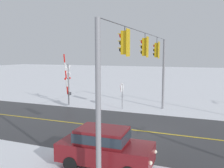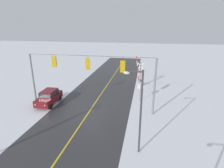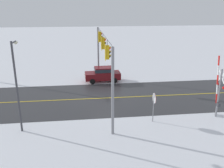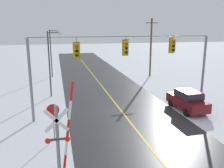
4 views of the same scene
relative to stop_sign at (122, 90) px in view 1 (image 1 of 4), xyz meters
name	(u,v)px [view 1 (image 1 of 4)]	position (x,y,z in m)	size (l,w,h in m)	color
ground_plane	(144,131)	(5.48, 3.38, -1.71)	(160.00, 160.00, 0.00)	white
signal_span	(145,65)	(5.56, 3.37, 2.55)	(14.20, 0.47, 6.22)	gray
stop_sign	(122,90)	(0.00, 0.00, 0.00)	(0.80, 0.09, 2.35)	gray
railroad_crossing	(68,81)	(0.32, -5.38, 0.60)	(1.22, 0.31, 4.93)	gray
parked_car_maroon	(104,146)	(10.95, 2.96, -0.76)	(1.93, 4.25, 1.74)	maroon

